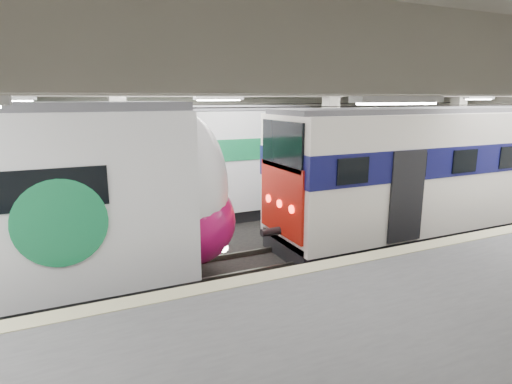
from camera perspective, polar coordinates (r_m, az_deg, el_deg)
name	(u,v)px	position (r m, az deg, el deg)	size (l,w,h in m)	color
station_hall	(271,168)	(10.72, 2.07, 3.20)	(36.00, 24.00, 5.75)	black
older_rer	(448,168)	(17.33, 24.21, 2.94)	(14.10, 3.11, 4.62)	white
far_train	(128,167)	(17.03, -16.69, 3.26)	(14.62, 3.10, 4.63)	white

